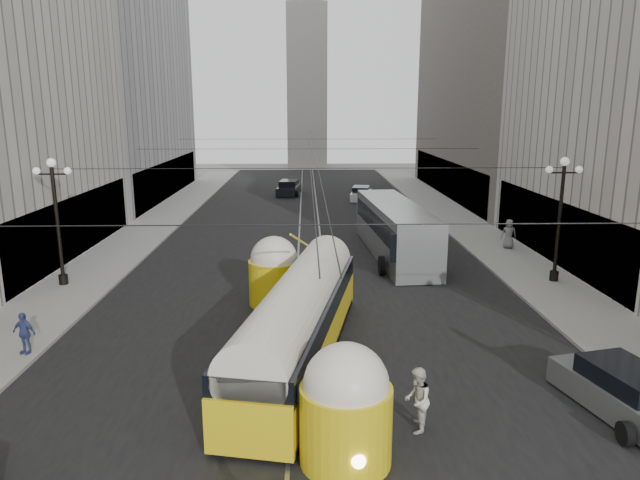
{
  "coord_description": "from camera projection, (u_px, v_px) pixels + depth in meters",
  "views": [
    {
      "loc": [
        -0.25,
        -10.05,
        8.84
      ],
      "look_at": [
        0.3,
        12.05,
        3.75
      ],
      "focal_mm": 32.0,
      "sensor_mm": 36.0,
      "label": 1
    }
  ],
  "objects": [
    {
      "name": "sedan_dark_far",
      "position": [
        289.0,
        188.0,
        59.97
      ],
      "size": [
        2.61,
        5.08,
        1.54
      ],
      "color": "black",
      "rests_on": "ground"
    },
    {
      "name": "pedestrian_sidewalk_left",
      "position": [
        24.0,
        333.0,
        20.63
      ],
      "size": [
        1.02,
        0.74,
        1.56
      ],
      "primitive_type": "imported",
      "rotation": [
        0.0,
        0.0,
        -0.26
      ],
      "color": "#3A477F",
      "rests_on": "sidewalk_left"
    },
    {
      "name": "sedan_grey",
      "position": [
        626.0,
        393.0,
        16.79
      ],
      "size": [
        2.96,
        5.01,
        1.48
      ],
      "color": "#5C6062",
      "rests_on": "ground"
    },
    {
      "name": "rail_left",
      "position": [
        300.0,
        228.0,
        43.43
      ],
      "size": [
        0.12,
        85.0,
        0.04
      ],
      "primitive_type": "cube",
      "color": "gray",
      "rests_on": "ground"
    },
    {
      "name": "sedan_white_far",
      "position": [
        361.0,
        194.0,
        56.56
      ],
      "size": [
        2.48,
        4.55,
        1.36
      ],
      "color": "white",
      "rests_on": "ground"
    },
    {
      "name": "city_bus",
      "position": [
        395.0,
        227.0,
        34.88
      ],
      "size": [
        3.5,
        12.81,
        3.21
      ],
      "color": "#989B9C",
      "rests_on": "ground"
    },
    {
      "name": "pedestrian_sidewalk_right",
      "position": [
        509.0,
        234.0,
        36.27
      ],
      "size": [
        1.03,
        0.77,
        1.87
      ],
      "primitive_type": "imported",
      "rotation": [
        0.0,
        0.0,
        2.89
      ],
      "color": "slate",
      "rests_on": "sidewalk_right"
    },
    {
      "name": "lamppost_left_mid",
      "position": [
        57.0,
        215.0,
        28.18
      ],
      "size": [
        1.86,
        0.44,
        6.37
      ],
      "color": "black",
      "rests_on": "sidewalk_left"
    },
    {
      "name": "building_right_far",
      "position": [
        513.0,
        30.0,
        55.37
      ],
      "size": [
        12.6,
        32.6,
        32.6
      ],
      "color": "#514C47",
      "rests_on": "ground"
    },
    {
      "name": "lamppost_right_mid",
      "position": [
        560.0,
        212.0,
        28.79
      ],
      "size": [
        1.86,
        0.44,
        6.37
      ],
      "color": "black",
      "rests_on": "sidewalk_right"
    },
    {
      "name": "building_left_far",
      "position": [
        100.0,
        51.0,
        54.85
      ],
      "size": [
        12.6,
        28.6,
        28.6
      ],
      "color": "#999999",
      "rests_on": "ground"
    },
    {
      "name": "distant_tower",
      "position": [
        307.0,
        68.0,
        86.36
      ],
      "size": [
        6.0,
        6.0,
        31.36
      ],
      "color": "#B2AFA8",
      "rests_on": "ground"
    },
    {
      "name": "streetcar",
      "position": [
        300.0,
        318.0,
        20.22
      ],
      "size": [
        4.8,
        14.7,
        3.26
      ],
      "color": "yellow",
      "rests_on": "ground"
    },
    {
      "name": "rail_right",
      "position": [
        319.0,
        228.0,
        43.47
      ],
      "size": [
        0.12,
        85.0,
        0.04
      ],
      "primitive_type": "cube",
      "color": "gray",
      "rests_on": "ground"
    },
    {
      "name": "road",
      "position": [
        309.0,
        228.0,
        43.45
      ],
      "size": [
        20.0,
        85.0,
        0.02
      ],
      "primitive_type": "cube",
      "color": "black",
      "rests_on": "ground"
    },
    {
      "name": "sidewalk_right",
      "position": [
        454.0,
        218.0,
        47.13
      ],
      "size": [
        4.0,
        72.0,
        0.15
      ],
      "primitive_type": "cube",
      "color": "gray",
      "rests_on": "ground"
    },
    {
      "name": "sidewalk_left",
      "position": [
        162.0,
        219.0,
        46.55
      ],
      "size": [
        4.0,
        72.0,
        0.15
      ],
      "primitive_type": "cube",
      "color": "gray",
      "rests_on": "ground"
    },
    {
      "name": "pedestrian_crossing_b",
      "position": [
        417.0,
        400.0,
        15.86
      ],
      "size": [
        0.91,
        1.05,
        1.87
      ],
      "primitive_type": "imported",
      "rotation": [
        0.0,
        0.0,
        -1.82
      ],
      "color": "silver",
      "rests_on": "ground"
    },
    {
      "name": "catenary",
      "position": [
        311.0,
        151.0,
        41.15
      ],
      "size": [
        25.0,
        72.0,
        0.23
      ],
      "color": "black",
      "rests_on": "ground"
    }
  ]
}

